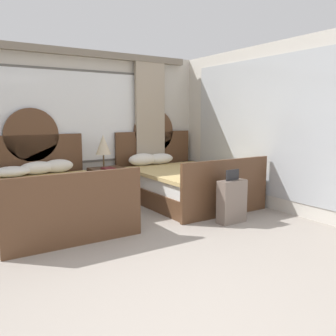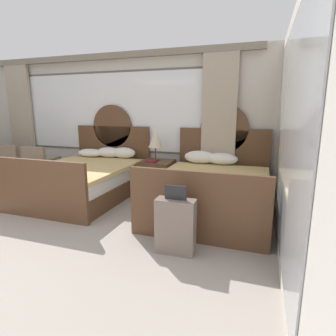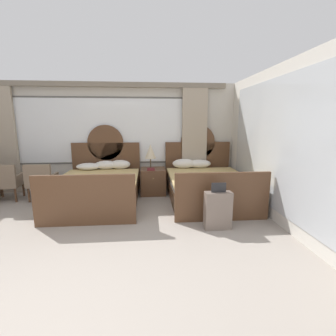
{
  "view_description": "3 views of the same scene",
  "coord_description": "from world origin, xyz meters",
  "px_view_note": "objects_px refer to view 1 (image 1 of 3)",
  "views": [
    {
      "loc": [
        -1.2,
        -1.94,
        1.54
      ],
      "look_at": [
        1.69,
        2.55,
        0.75
      ],
      "focal_mm": 37.99,
      "sensor_mm": 36.0,
      "label": 1
    },
    {
      "loc": [
        3.11,
        -0.95,
        1.58
      ],
      "look_at": [
        1.78,
        2.98,
        0.69
      ],
      "focal_mm": 29.51,
      "sensor_mm": 36.0,
      "label": 2
    },
    {
      "loc": [
        1.16,
        -1.85,
        1.73
      ],
      "look_at": [
        1.52,
        2.54,
        0.88
      ],
      "focal_mm": 25.5,
      "sensor_mm": 36.0,
      "label": 3
    }
  ],
  "objects_px": {
    "bed_near_window": "(50,198)",
    "nightstand_between_beds": "(109,186)",
    "book_on_nightstand": "(108,169)",
    "table_lamp_on_nightstand": "(103,145)",
    "bed_near_mirror": "(183,182)",
    "suitcase_on_floor": "(232,201)"
  },
  "relations": [
    {
      "from": "bed_near_window",
      "to": "nightstand_between_beds",
      "type": "distance_m",
      "value": 1.32
    },
    {
      "from": "book_on_nightstand",
      "to": "table_lamp_on_nightstand",
      "type": "bearing_deg",
      "value": 90.91
    },
    {
      "from": "bed_near_window",
      "to": "table_lamp_on_nightstand",
      "type": "relative_size",
      "value": 3.8
    },
    {
      "from": "bed_near_mirror",
      "to": "book_on_nightstand",
      "type": "relative_size",
      "value": 8.66
    },
    {
      "from": "book_on_nightstand",
      "to": "nightstand_between_beds",
      "type": "bearing_deg",
      "value": 65.52
    },
    {
      "from": "bed_near_window",
      "to": "book_on_nightstand",
      "type": "distance_m",
      "value": 1.26
    },
    {
      "from": "bed_near_mirror",
      "to": "book_on_nightstand",
      "type": "distance_m",
      "value": 1.35
    },
    {
      "from": "book_on_nightstand",
      "to": "bed_near_mirror",
      "type": "bearing_deg",
      "value": -21.91
    },
    {
      "from": "bed_near_mirror",
      "to": "table_lamp_on_nightstand",
      "type": "relative_size",
      "value": 3.8
    },
    {
      "from": "suitcase_on_floor",
      "to": "bed_near_window",
      "type": "bearing_deg",
      "value": 146.16
    },
    {
      "from": "bed_near_window",
      "to": "table_lamp_on_nightstand",
      "type": "distance_m",
      "value": 1.48
    },
    {
      "from": "nightstand_between_beds",
      "to": "suitcase_on_floor",
      "type": "distance_m",
      "value": 2.3
    },
    {
      "from": "bed_near_window",
      "to": "table_lamp_on_nightstand",
      "type": "bearing_deg",
      "value": 31.12
    },
    {
      "from": "bed_near_window",
      "to": "suitcase_on_floor",
      "type": "bearing_deg",
      "value": -33.84
    },
    {
      "from": "table_lamp_on_nightstand",
      "to": "suitcase_on_floor",
      "type": "bearing_deg",
      "value": -63.49
    },
    {
      "from": "bed_near_window",
      "to": "nightstand_between_beds",
      "type": "relative_size",
      "value": 3.64
    },
    {
      "from": "table_lamp_on_nightstand",
      "to": "suitcase_on_floor",
      "type": "height_order",
      "value": "table_lamp_on_nightstand"
    },
    {
      "from": "bed_near_window",
      "to": "nightstand_between_beds",
      "type": "bearing_deg",
      "value": 27.12
    },
    {
      "from": "bed_near_mirror",
      "to": "nightstand_between_beds",
      "type": "distance_m",
      "value": 1.32
    },
    {
      "from": "nightstand_between_beds",
      "to": "suitcase_on_floor",
      "type": "bearing_deg",
      "value": -63.95
    },
    {
      "from": "table_lamp_on_nightstand",
      "to": "book_on_nightstand",
      "type": "bearing_deg",
      "value": -89.09
    },
    {
      "from": "bed_near_mirror",
      "to": "bed_near_window",
      "type": "bearing_deg",
      "value": 179.8
    }
  ]
}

